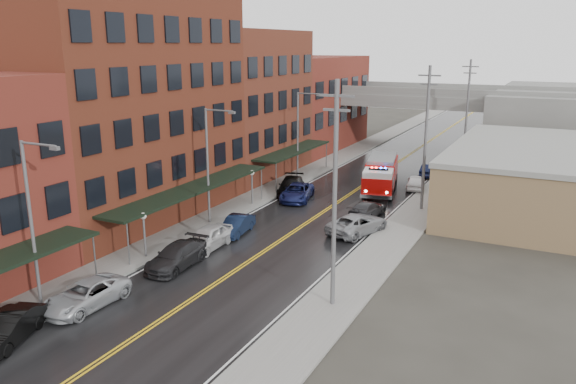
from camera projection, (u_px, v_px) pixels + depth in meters
The scene contains 33 objects.
road at pixel (320, 214), 46.25m from camera, with size 11.00×160.00×0.02m, color black.
sidewalk_left at pixel (243, 203), 49.38m from camera, with size 3.00×160.00×0.15m, color slate.
sidewalk_right at pixel (407, 226), 43.10m from camera, with size 3.00×160.00×0.15m, color slate.
curb_left at pixel (260, 205), 48.67m from camera, with size 0.30×160.00×0.15m, color gray.
curb_right at pixel (386, 223), 43.81m from camera, with size 0.30×160.00×0.15m, color gray.
brick_building_b at pixel (129, 105), 43.61m from camera, with size 9.00×20.00×18.00m, color #582617.
brick_building_c at pixel (244, 104), 59.15m from camera, with size 9.00×15.00×15.00m, color #5A2C1B.
brick_building_far at pixel (312, 103), 74.68m from camera, with size 9.00×20.00×12.00m, color maroon.
tan_building at pixel (541, 180), 47.39m from camera, with size 14.00×22.00×5.00m, color brown.
right_far_block at pixel (572, 121), 72.11m from camera, with size 18.00×30.00×8.00m, color slate.
awning_1 at pixel (193, 188), 42.65m from camera, with size 2.60×18.00×3.09m.
awning_2 at pixel (294, 151), 57.80m from camera, with size 2.60×13.00×3.09m.
globe_lamp_1 at pixel (144, 225), 36.30m from camera, with size 0.44×0.44×3.12m.
globe_lamp_2 at pixel (252, 179), 48.42m from camera, with size 0.44×0.44×3.12m.
street_lamp_0 at pixel (33, 215), 28.70m from camera, with size 2.64×0.22×9.00m.
street_lamp_1 at pixel (210, 159), 42.55m from camera, with size 2.64×0.22×9.00m.
street_lamp_2 at pixel (300, 131), 56.40m from camera, with size 2.64×0.22×9.00m.
utility_pole_0 at pixel (335, 193), 28.56m from camera, with size 1.80×0.24×12.00m.
utility_pole_1 at pixel (426, 136), 45.87m from camera, with size 1.80×0.24×12.00m.
utility_pole_2 at pixel (467, 111), 63.18m from camera, with size 1.80×0.24×12.00m.
overpass at pixel (418, 105), 72.42m from camera, with size 40.00×10.00×7.50m.
fire_truck at pixel (381, 174), 53.16m from camera, with size 4.84×8.94×3.12m.
parked_car_left_1 at pixel (9, 328), 26.32m from camera, with size 1.52×4.36×1.44m, color black.
parked_car_left_2 at pixel (86, 295), 29.87m from camera, with size 2.30×4.99×1.39m, color #A5A8AD.
parked_car_left_3 at pixel (177, 256), 35.25m from camera, with size 2.07×5.08×1.47m, color black.
parked_car_left_4 at pixel (208, 237), 38.44m from camera, with size 1.87×4.64×1.58m, color silver.
parked_car_left_5 at pixel (236, 225), 41.40m from camera, with size 1.44×4.12×1.36m, color black.
parked_car_left_6 at pixel (297, 192), 50.39m from camera, with size 2.41×5.24×1.46m, color #141A4D.
parked_car_left_7 at pixel (291, 186), 52.36m from camera, with size 2.16×5.31×1.54m, color black.
parked_car_right_0 at pixel (358, 224), 41.54m from camera, with size 2.47×5.35×1.49m, color gray.
parked_car_right_1 at pixel (367, 209), 45.45m from camera, with size 1.85×4.55×1.32m, color #2B2B2E.
parked_car_right_2 at pixel (416, 182), 54.14m from camera, with size 1.67×4.15×1.41m, color white.
parked_car_right_3 at pixel (429, 170), 59.35m from camera, with size 1.45×4.15×1.37m, color black.
Camera 1 is at (17.35, -10.77, 13.65)m, focal length 35.00 mm.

